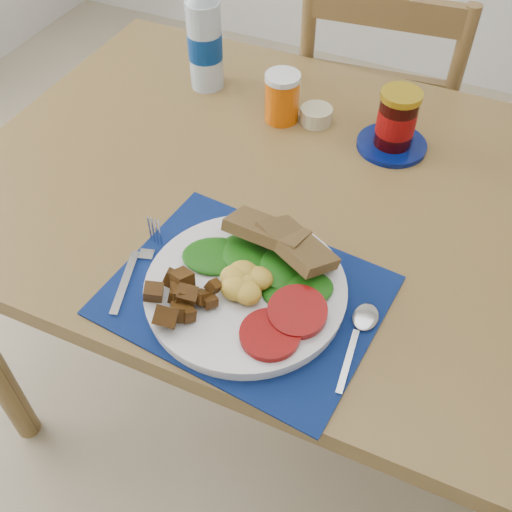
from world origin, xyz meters
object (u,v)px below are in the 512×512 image
at_px(chair_far, 376,105).
at_px(juice_glass, 282,99).
at_px(breakfast_plate, 241,286).
at_px(jam_on_saucer, 396,124).
at_px(water_bottle, 205,38).

bearing_deg(chair_far, juice_glass, 68.45).
distance_m(breakfast_plate, jam_on_saucer, 0.49).
xyz_separation_m(breakfast_plate, juice_glass, (-0.13, 0.47, 0.02)).
height_order(breakfast_plate, jam_on_saucer, jam_on_saucer).
xyz_separation_m(breakfast_plate, jam_on_saucer, (0.11, 0.47, 0.03)).
bearing_deg(juice_glass, water_bottle, 165.34).
distance_m(chair_far, juice_glass, 0.48).
bearing_deg(breakfast_plate, juice_glass, 118.17).
distance_m(juice_glass, jam_on_saucer, 0.24).
xyz_separation_m(breakfast_plate, water_bottle, (-0.33, 0.53, 0.09)).
height_order(water_bottle, juice_glass, water_bottle).
distance_m(breakfast_plate, water_bottle, 0.63).
bearing_deg(breakfast_plate, chair_far, 103.81).
bearing_deg(water_bottle, jam_on_saucer, -6.71).
xyz_separation_m(juice_glass, jam_on_saucer, (0.24, 0.00, 0.01)).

